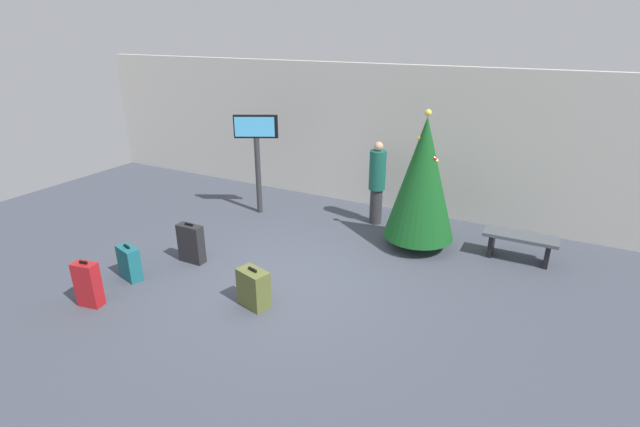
% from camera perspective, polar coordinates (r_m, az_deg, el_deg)
% --- Properties ---
extents(ground_plane, '(16.00, 16.00, 0.00)m').
position_cam_1_polar(ground_plane, '(7.77, -3.74, -8.04)').
color(ground_plane, '#424754').
extents(back_wall, '(16.00, 0.20, 3.16)m').
position_cam_1_polar(back_wall, '(10.56, 7.40, 9.18)').
color(back_wall, beige).
rests_on(back_wall, ground_plane).
extents(holiday_tree, '(1.29, 1.29, 2.58)m').
position_cam_1_polar(holiday_tree, '(8.56, 12.45, 4.18)').
color(holiday_tree, '#4C3319').
rests_on(holiday_tree, ground_plane).
extents(flight_info_kiosk, '(0.86, 0.49, 2.17)m').
position_cam_1_polar(flight_info_kiosk, '(10.11, -7.77, 8.24)').
color(flight_info_kiosk, '#333338').
rests_on(flight_info_kiosk, ground_plane).
extents(waiting_bench, '(1.23, 0.44, 0.48)m').
position_cam_1_polar(waiting_bench, '(8.94, 23.29, -3.20)').
color(waiting_bench, '#4C5159').
rests_on(waiting_bench, ground_plane).
extents(traveller_0, '(0.35, 0.35, 1.75)m').
position_cam_1_polar(traveller_0, '(9.65, 7.00, 3.94)').
color(traveller_0, '#333338').
rests_on(traveller_0, ground_plane).
extents(suitcase_0, '(0.47, 0.20, 0.73)m').
position_cam_1_polar(suitcase_0, '(8.46, -15.51, -3.56)').
color(suitcase_0, '#232326').
rests_on(suitcase_0, ground_plane).
extents(suitcase_1, '(0.39, 0.25, 0.73)m').
position_cam_1_polar(suitcase_1, '(7.72, -26.55, -7.77)').
color(suitcase_1, '#B2191E').
rests_on(suitcase_1, ground_plane).
extents(suitcase_2, '(0.53, 0.40, 0.62)m').
position_cam_1_polar(suitcase_2, '(7.01, -8.14, -9.04)').
color(suitcase_2, '#59602D').
rests_on(suitcase_2, ground_plane).
extents(suitcase_3, '(0.48, 0.32, 0.60)m').
position_cam_1_polar(suitcase_3, '(8.26, -22.31, -5.63)').
color(suitcase_3, '#19606B').
rests_on(suitcase_3, ground_plane).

